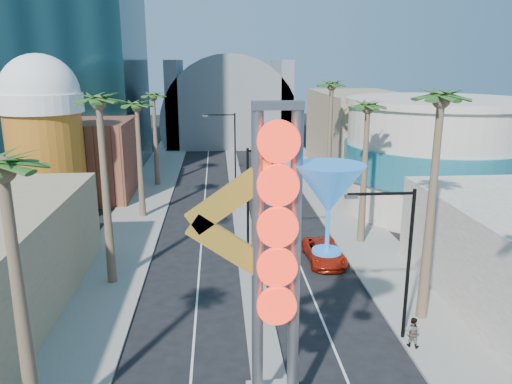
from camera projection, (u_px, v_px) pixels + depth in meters
sidewalk_west at (145, 202)px, 50.39m from camera, size 5.00×100.00×0.15m
sidewalk_east at (330, 198)px, 51.83m from camera, size 5.00×100.00×0.15m
median at (238, 192)px, 54.00m from camera, size 1.60×84.00×0.15m
brick_filler_west at (83, 159)px, 51.79m from camera, size 10.00×10.00×8.00m
filler_east at (359, 132)px, 63.60m from camera, size 10.00×20.00×10.00m
beer_mug at (44, 133)px, 43.02m from camera, size 7.00×7.00×14.50m
turquoise_building at (434, 157)px, 46.34m from camera, size 16.60×16.60×10.60m
canopy at (229, 118)px, 85.69m from camera, size 22.00×16.00×22.00m
neon_sign at (298, 244)px, 18.45m from camera, size 6.53×2.60×12.55m
streetlight_0 at (255, 191)px, 35.47m from camera, size 3.79×0.25×8.00m
streetlight_1 at (230, 140)px, 58.52m from camera, size 3.79×0.25×8.00m
streetlight_2 at (400, 252)px, 24.38m from camera, size 3.45×0.25×8.00m
palm_0 at (4, 187)px, 16.10m from camera, size 2.40×2.40×11.70m
palm_1 at (99, 114)px, 29.37m from camera, size 2.40×2.40×12.70m
palm_2 at (137, 113)px, 43.21m from camera, size 2.40×2.40×11.20m
palm_3 at (153, 102)px, 54.77m from camera, size 2.40×2.40×11.20m
palm_5 at (440, 115)px, 24.84m from camera, size 2.40×2.40×13.20m
palm_6 at (368, 116)px, 36.75m from camera, size 2.40×2.40×11.70m
palm_7 at (331, 93)px, 48.08m from camera, size 2.40×2.40×12.70m
red_pickup at (324, 252)px, 35.36m from camera, size 2.52×5.29×1.46m
pedestrian_b at (412, 332)px, 24.61m from camera, size 0.94×0.89×1.54m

